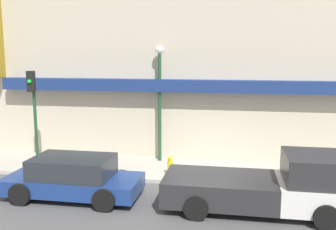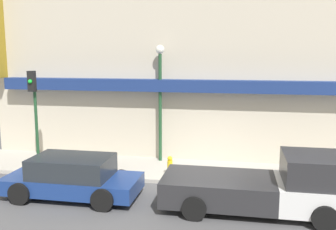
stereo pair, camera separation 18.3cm
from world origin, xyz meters
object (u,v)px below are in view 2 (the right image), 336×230
(pickup_truck, at_px, (270,186))
(fire_hydrant, at_px, (170,166))
(parked_car, at_px, (73,177))
(street_lamp, at_px, (160,88))
(traffic_light, at_px, (34,102))

(pickup_truck, bearing_deg, fire_hydrant, 144.83)
(parked_car, distance_m, street_lamp, 5.36)
(parked_car, height_order, traffic_light, traffic_light)
(parked_car, bearing_deg, street_lamp, 64.50)
(street_lamp, xyz_separation_m, traffic_light, (-4.66, -1.86, -0.45))
(pickup_truck, bearing_deg, parked_car, 179.00)
(traffic_light, bearing_deg, fire_hydrant, -0.44)
(street_lamp, relative_size, traffic_light, 1.26)
(pickup_truck, relative_size, parked_car, 1.28)
(pickup_truck, distance_m, traffic_light, 9.40)
(traffic_light, bearing_deg, parked_car, -42.22)
(parked_car, bearing_deg, pickup_truck, 0.06)
(parked_car, bearing_deg, fire_hydrant, 39.99)
(pickup_truck, xyz_separation_m, fire_hydrant, (-3.45, 2.34, -0.28))
(pickup_truck, xyz_separation_m, traffic_light, (-8.87, 2.38, 2.00))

